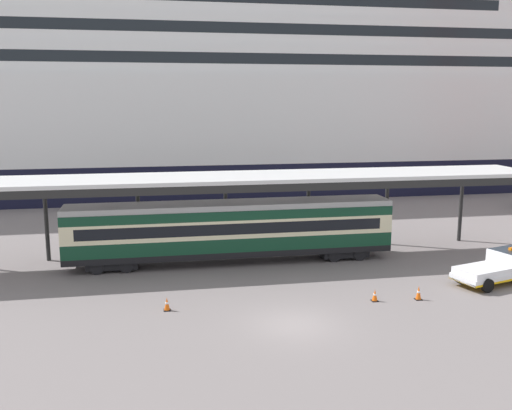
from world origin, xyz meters
TOP-DOWN VIEW (x-y plane):
  - ground_plane at (0.00, 0.00)m, footprint 400.00×400.00m
  - cruise_ship at (-19.31, 46.84)m, footprint 128.50×26.02m
  - platform_canopy at (-1.52, 11.61)m, footprint 42.50×5.35m
  - train_carriage at (-1.52, 11.17)m, footprint 21.48×2.81m
  - service_truck at (13.72, 4.13)m, footprint 5.56×3.40m
  - traffic_cone_near at (7.52, 2.16)m, footprint 0.36×0.36m
  - traffic_cone_mid at (-6.03, 3.02)m, footprint 0.36×0.36m
  - traffic_cone_far at (5.09, 2.38)m, footprint 0.36×0.36m

SIDE VIEW (x-z plane):
  - ground_plane at x=0.00m, z-range 0.00..0.00m
  - traffic_cone_far at x=5.09m, z-range -0.01..0.65m
  - traffic_cone_mid at x=-6.03m, z-range -0.01..0.71m
  - traffic_cone_near at x=7.52m, z-range -0.01..0.77m
  - service_truck at x=13.72m, z-range -0.02..2.00m
  - train_carriage at x=-1.52m, z-range 0.25..4.36m
  - platform_canopy at x=-1.52m, z-range 2.62..8.43m
  - cruise_ship at x=-19.31m, z-range -5.69..32.15m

